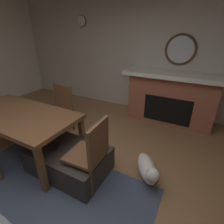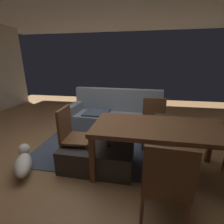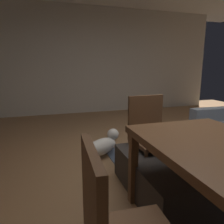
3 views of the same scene
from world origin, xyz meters
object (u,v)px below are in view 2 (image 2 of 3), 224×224
at_px(dining_table, 159,130).
at_px(dining_chair_north, 154,120).
at_px(couch, 115,116).
at_px(small_dog, 23,162).
at_px(ottoman_coffee_table, 98,155).
at_px(dining_chair_west, 72,133).
at_px(dining_chair_south, 166,181).
at_px(tv_remote, 108,143).

distance_m(dining_table, dining_chair_north, 0.86).
relative_size(couch, small_dog, 3.73).
height_order(couch, dining_table, couch).
xyz_separation_m(ottoman_coffee_table, dining_chair_north, (0.89, 0.88, 0.34)).
height_order(ottoman_coffee_table, dining_chair_west, dining_chair_west).
distance_m(dining_chair_west, small_dog, 0.81).
height_order(dining_chair_north, small_dog, dining_chair_north).
xyz_separation_m(ottoman_coffee_table, dining_chair_west, (-0.43, 0.03, 0.34)).
height_order(dining_chair_south, dining_chair_west, same).
xyz_separation_m(dining_table, dining_chair_west, (-1.32, -0.00, -0.14)).
xyz_separation_m(couch, dining_chair_north, (0.85, -0.61, 0.19)).
relative_size(tv_remote, dining_chair_west, 0.17).
bearing_deg(dining_chair_north, dining_table, -89.86).
distance_m(couch, ottoman_coffee_table, 1.50).
distance_m(ottoman_coffee_table, small_dog, 1.10).
bearing_deg(tv_remote, dining_chair_south, -70.61).
bearing_deg(dining_chair_west, dining_chair_south, -32.66).
height_order(dining_table, small_dog, dining_table).
bearing_deg(couch, dining_chair_west, -107.62).
xyz_separation_m(couch, ottoman_coffee_table, (-0.04, -1.50, -0.15)).
xyz_separation_m(dining_table, dining_chair_south, (-0.00, -0.85, -0.14)).
relative_size(tv_remote, dining_chair_north, 0.17).
height_order(couch, tv_remote, couch).
bearing_deg(dining_chair_south, dining_table, 89.67).
height_order(couch, dining_chair_north, couch).
relative_size(dining_chair_north, small_dog, 1.57).
bearing_deg(dining_chair_south, ottoman_coffee_table, 137.62).
xyz_separation_m(couch, dining_chair_west, (-0.47, -1.46, 0.19)).
height_order(dining_chair_west, small_dog, dining_chair_west).
distance_m(dining_table, dining_chair_west, 1.33).
height_order(tv_remote, small_dog, tv_remote).
xyz_separation_m(ottoman_coffee_table, small_dog, (-1.04, -0.37, -0.00)).
relative_size(ottoman_coffee_table, dining_chair_north, 1.18).
bearing_deg(dining_chair_north, couch, 144.37).
bearing_deg(small_dog, dining_table, 11.74).
height_order(tv_remote, dining_chair_north, dining_chair_north).
bearing_deg(dining_table, ottoman_coffee_table, -177.72).
bearing_deg(dining_chair_west, small_dog, -146.99).
relative_size(dining_chair_west, small_dog, 1.57).
distance_m(dining_chair_west, dining_chair_north, 1.57).
relative_size(ottoman_coffee_table, dining_table, 0.59).
bearing_deg(tv_remote, dining_chair_west, 161.59).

